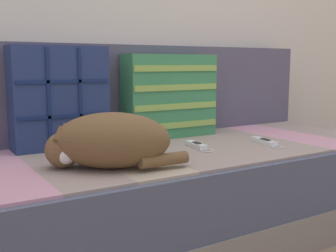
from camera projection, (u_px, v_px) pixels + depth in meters
ground_plane at (181, 248)px, 1.66m from camera, size 14.00×14.00×0.00m
couch at (165, 194)px, 1.74m from camera, size 2.09×0.86×0.38m
sofa_backrest at (125, 91)px, 1.98m from camera, size 2.05×0.14×0.42m
throw_pillow_quilted at (59, 98)px, 1.67m from camera, size 0.38×0.14×0.41m
throw_pillow_striped at (170, 96)px, 1.94m from camera, size 0.44×0.14×0.38m
sleeping_cat at (107, 142)px, 1.36m from camera, size 0.43×0.36×0.18m
game_remote_near at (197, 145)px, 1.70m from camera, size 0.07×0.19×0.02m
game_remote_far at (265, 142)px, 1.78m from camera, size 0.09×0.21×0.02m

